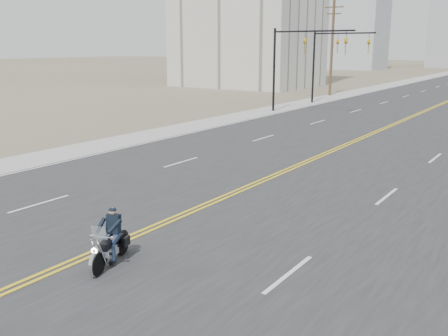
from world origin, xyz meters
TOP-DOWN VIEW (x-y plane):
  - ground_plane at (0.00, 0.00)m, footprint 400.00×400.00m
  - sidewalk_left at (-11.50, 70.00)m, footprint 3.00×200.00m
  - traffic_mast_left at (-8.98, 32.00)m, footprint 7.10×0.26m
  - traffic_mast_far at (-9.31, 40.00)m, footprint 6.10×0.26m
  - utility_pole_left at (-12.50, 48.00)m, footprint 2.20×0.30m
  - haze_bldg_a at (-35.00, 115.00)m, footprint 14.00×12.00m
  - haze_bldg_f at (-50.00, 130.00)m, footprint 12.00×12.00m
  - motorcyclist at (0.90, 1.92)m, footprint 1.40×2.06m

SIDE VIEW (x-z plane):
  - ground_plane at x=0.00m, z-range 0.00..0.00m
  - sidewalk_left at x=-11.50m, z-range 0.00..0.01m
  - motorcyclist at x=0.90m, z-range 0.00..1.48m
  - traffic_mast_far at x=-9.31m, z-range 1.37..8.37m
  - traffic_mast_left at x=-8.98m, z-range 1.44..8.44m
  - utility_pole_left at x=-12.50m, z-range 0.23..10.73m
  - haze_bldg_f at x=-50.00m, z-range 0.00..16.00m
  - haze_bldg_a at x=-35.00m, z-range 0.00..22.00m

